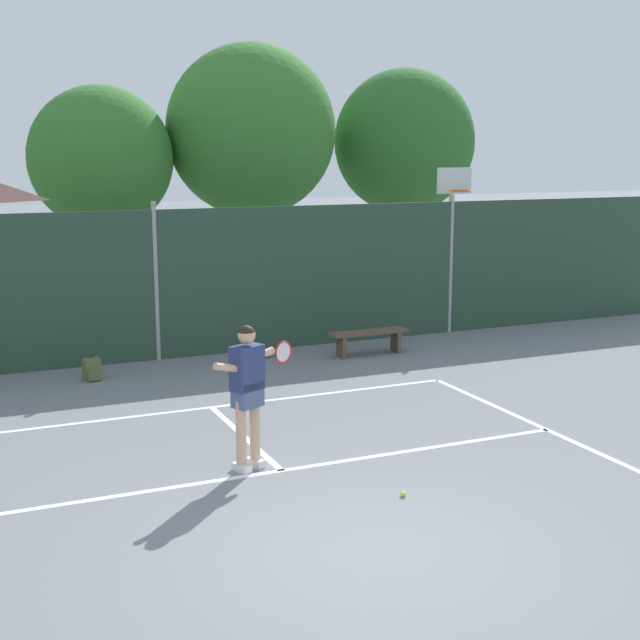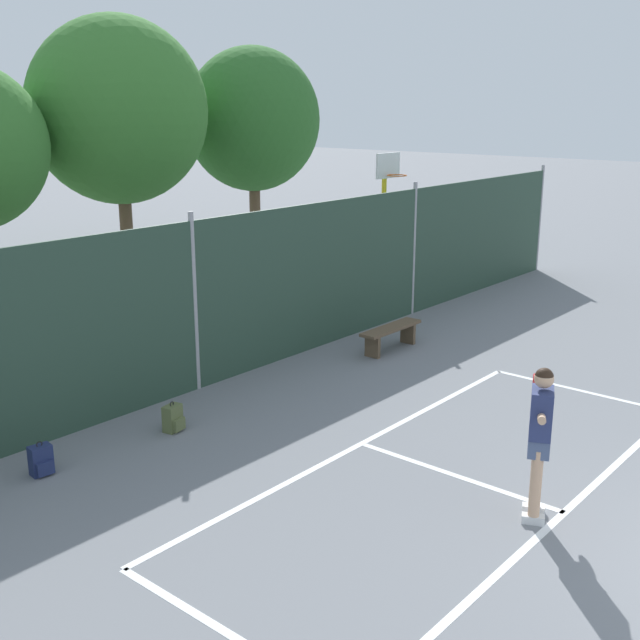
% 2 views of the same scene
% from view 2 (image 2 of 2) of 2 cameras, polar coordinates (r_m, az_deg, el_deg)
% --- Properties ---
extents(chainlink_fence, '(26.09, 0.09, 3.02)m').
position_cam_2_polar(chainlink_fence, '(13.14, -9.11, 0.95)').
color(chainlink_fence, '#284233').
rests_on(chainlink_fence, ground).
extents(basketball_hoop, '(0.90, 0.67, 3.55)m').
position_cam_2_polar(basketball_hoop, '(19.38, 4.82, 8.37)').
color(basketball_hoop, yellow).
rests_on(basketball_hoop, ground).
extents(tennis_player, '(1.29, 0.74, 1.85)m').
position_cam_2_polar(tennis_player, '(9.31, 15.69, -7.69)').
color(tennis_player, silver).
rests_on(tennis_player, ground).
extents(backpack_navy, '(0.30, 0.27, 0.46)m').
position_cam_2_polar(backpack_navy, '(10.98, -19.61, -9.62)').
color(backpack_navy, navy).
rests_on(backpack_navy, ground).
extents(backpack_olive, '(0.31, 0.29, 0.46)m').
position_cam_2_polar(backpack_olive, '(11.86, -10.63, -7.07)').
color(backpack_olive, '#566038').
rests_on(backpack_olive, ground).
extents(courtside_bench, '(1.60, 0.36, 0.48)m').
position_cam_2_polar(courtside_bench, '(15.40, 5.18, -0.91)').
color(courtside_bench, brown).
rests_on(courtside_bench, ground).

